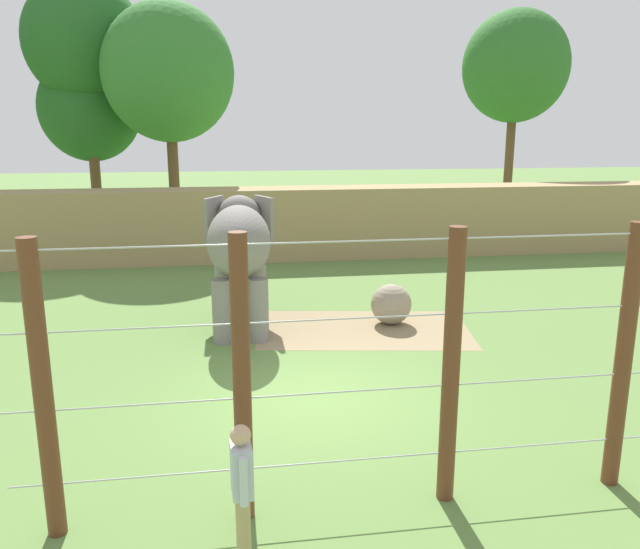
# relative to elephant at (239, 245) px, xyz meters

# --- Properties ---
(ground_plane) EXTENTS (120.00, 120.00, 0.00)m
(ground_plane) POSITION_rel_elephant_xyz_m (1.15, -4.22, -2.01)
(ground_plane) COLOR #5B7F3D
(dirt_patch) EXTENTS (5.36, 3.73, 0.01)m
(dirt_patch) POSITION_rel_elephant_xyz_m (2.89, -0.62, -2.01)
(dirt_patch) COLOR #937F5B
(dirt_patch) RESTS_ON ground
(embankment_wall) EXTENTS (36.00, 1.80, 2.57)m
(embankment_wall) POSITION_rel_elephant_xyz_m (1.15, 8.08, -0.73)
(embankment_wall) COLOR tan
(embankment_wall) RESTS_ON ground
(elephant) EXTENTS (1.73, 4.10, 3.04)m
(elephant) POSITION_rel_elephant_xyz_m (0.00, 0.00, 0.00)
(elephant) COLOR gray
(elephant) RESTS_ON ground
(enrichment_ball) EXTENTS (0.99, 0.99, 0.99)m
(enrichment_ball) POSITION_rel_elephant_xyz_m (3.62, -0.30, -1.52)
(enrichment_ball) COLOR gray
(enrichment_ball) RESTS_ON ground
(cable_fence) EXTENTS (8.13, 0.22, 3.56)m
(cable_fence) POSITION_rel_elephant_xyz_m (1.13, -7.58, -0.22)
(cable_fence) COLOR brown
(cable_fence) RESTS_ON ground
(zookeeper) EXTENTS (0.24, 0.58, 1.67)m
(zookeeper) POSITION_rel_elephant_xyz_m (-0.24, -8.47, -1.09)
(zookeeper) COLOR tan
(zookeeper) RESTS_ON ground
(tree_left_of_centre) EXTENTS (5.24, 5.24, 9.60)m
(tree_left_of_centre) POSITION_rel_elephant_xyz_m (-2.33, 12.30, 4.81)
(tree_left_of_centre) COLOR brown
(tree_left_of_centre) RESTS_ON ground
(tree_behind_wall) EXTENTS (5.15, 5.15, 10.33)m
(tree_behind_wall) POSITION_rel_elephant_xyz_m (14.09, 15.83, 5.58)
(tree_behind_wall) COLOR brown
(tree_behind_wall) RESTS_ON ground
(tree_right_of_centre) EXTENTS (4.34, 4.34, 7.78)m
(tree_right_of_centre) POSITION_rel_elephant_xyz_m (-5.95, 14.87, 3.46)
(tree_right_of_centre) COLOR brown
(tree_right_of_centre) RESTS_ON ground
(tree_far_right) EXTENTS (4.94, 4.94, 10.79)m
(tree_far_right) POSITION_rel_elephant_xyz_m (-5.82, 14.19, 6.13)
(tree_far_right) COLOR brown
(tree_far_right) RESTS_ON ground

